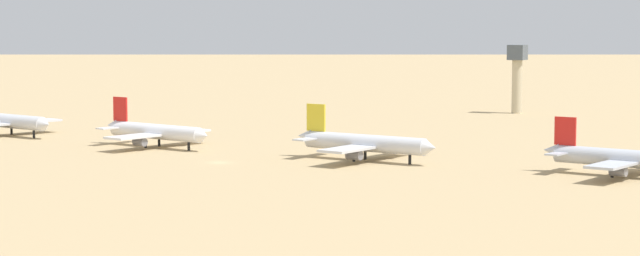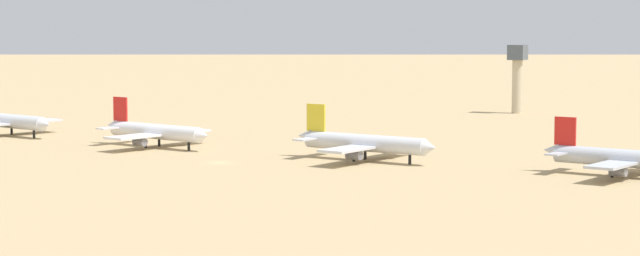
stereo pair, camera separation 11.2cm
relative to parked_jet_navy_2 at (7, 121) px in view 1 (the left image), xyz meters
The scene contains 7 objects.
ground 82.49m from the parked_jet_navy_2, 15.58° to the right, with size 4000.00×4000.00×0.00m, color tan.
ridge_far_west 973.73m from the parked_jet_navy_2, 113.53° to the left, with size 265.09×251.01×90.85m, color slate.
parked_jet_navy_2 is the anchor object (origin of this frame).
parked_jet_red_3 50.26m from the parked_jet_navy_2, ahead, with size 33.74×28.81×11.19m.
parked_jet_yellow_4 104.19m from the parked_jet_navy_2, ahead, with size 34.61×29.32×11.43m.
parked_jet_red_5 158.00m from the parked_jet_navy_2, ahead, with size 32.50×27.61×10.74m.
control_tower 159.53m from the parked_jet_navy_2, 55.36° to the left, with size 5.20×5.20×21.61m.
Camera 1 is at (133.62, -201.54, 29.43)m, focal length 65.99 mm.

